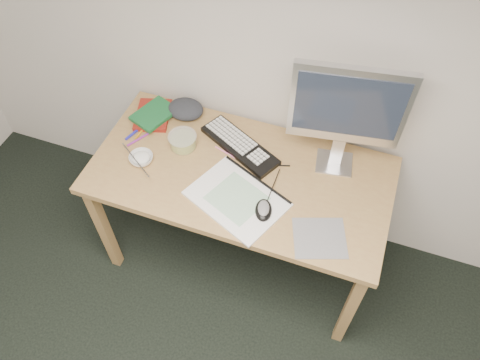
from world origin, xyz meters
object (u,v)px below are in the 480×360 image
at_px(keyboard, 240,146).
at_px(rice_bowl, 141,159).
at_px(sketchpad, 237,199).
at_px(desk, 240,184).
at_px(monitor, 348,109).

height_order(keyboard, rice_bowl, rice_bowl).
height_order(sketchpad, keyboard, keyboard).
height_order(desk, keyboard, keyboard).
relative_size(desk, rice_bowl, 12.30).
height_order(desk, rice_bowl, rice_bowl).
bearing_deg(monitor, sketchpad, -144.61).
bearing_deg(keyboard, rice_bowl, -122.65).
bearing_deg(desk, keyboard, 110.22).
distance_m(sketchpad, monitor, 0.61).
bearing_deg(rice_bowl, monitor, 18.81).
distance_m(desk, rice_bowl, 0.48).
distance_m(desk, sketchpad, 0.18).
bearing_deg(monitor, desk, -161.73).
bearing_deg(monitor, rice_bowl, -170.10).
height_order(monitor, rice_bowl, monitor).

